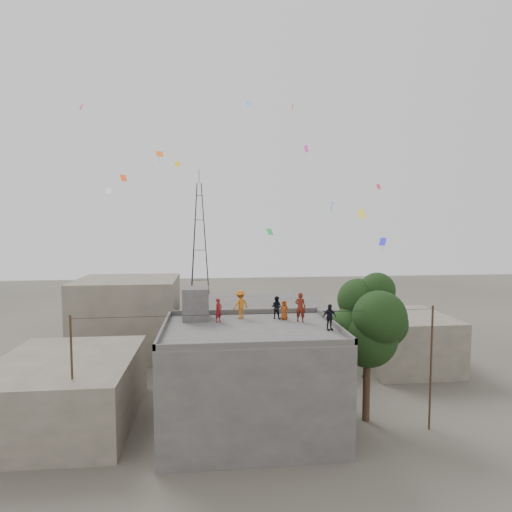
{
  "coord_description": "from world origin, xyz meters",
  "views": [
    {
      "loc": [
        -2.15,
        -24.16,
        12.15
      ],
      "look_at": [
        0.63,
        2.85,
        10.05
      ],
      "focal_mm": 30.0,
      "sensor_mm": 36.0,
      "label": 1
    }
  ],
  "objects_px": {
    "person_red_adult": "(300,307)",
    "transmission_tower": "(200,244)",
    "stair_head_box": "(196,304)",
    "tree": "(370,323)",
    "person_dark_adult": "(329,317)"
  },
  "relations": [
    {
      "from": "tree",
      "to": "person_dark_adult",
      "type": "height_order",
      "value": "tree"
    },
    {
      "from": "tree",
      "to": "person_red_adult",
      "type": "distance_m",
      "value": 4.32
    },
    {
      "from": "transmission_tower",
      "to": "person_red_adult",
      "type": "xyz_separation_m",
      "value": [
        7.19,
        -38.78,
        -2.06
      ]
    },
    {
      "from": "person_dark_adult",
      "to": "stair_head_box",
      "type": "bearing_deg",
      "value": 138.82
    },
    {
      "from": "transmission_tower",
      "to": "person_red_adult",
      "type": "relative_size",
      "value": 11.04
    },
    {
      "from": "stair_head_box",
      "to": "transmission_tower",
      "type": "distance_m",
      "value": 37.46
    },
    {
      "from": "tree",
      "to": "person_dark_adult",
      "type": "relative_size",
      "value": 6.1
    },
    {
      "from": "stair_head_box",
      "to": "person_red_adult",
      "type": "xyz_separation_m",
      "value": [
        6.39,
        -1.38,
        -0.09
      ]
    },
    {
      "from": "stair_head_box",
      "to": "person_dark_adult",
      "type": "xyz_separation_m",
      "value": [
        7.6,
        -3.57,
        -0.25
      ]
    },
    {
      "from": "tree",
      "to": "person_dark_adult",
      "type": "distance_m",
      "value": 3.44
    },
    {
      "from": "person_red_adult",
      "to": "transmission_tower",
      "type": "bearing_deg",
      "value": -54.15
    },
    {
      "from": "tree",
      "to": "person_dark_adult",
      "type": "xyz_separation_m",
      "value": [
        -2.97,
        -1.56,
        0.74
      ]
    },
    {
      "from": "transmission_tower",
      "to": "tree",
      "type": "bearing_deg",
      "value": -73.91
    },
    {
      "from": "person_red_adult",
      "to": "tree",
      "type": "bearing_deg",
      "value": -163.18
    },
    {
      "from": "stair_head_box",
      "to": "tree",
      "type": "bearing_deg",
      "value": -10.74
    }
  ]
}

